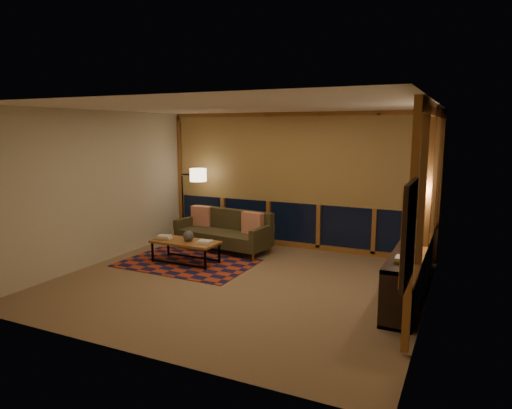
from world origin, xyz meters
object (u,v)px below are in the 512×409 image
at_px(coffee_table, 186,252).
at_px(bookshelf, 411,269).
at_px(sofa, 223,231).
at_px(floor_lamp, 183,205).

height_order(coffee_table, bookshelf, bookshelf).
bearing_deg(sofa, bookshelf, -7.02).
distance_m(floor_lamp, bookshelf, 4.93).
bearing_deg(coffee_table, sofa, 80.79).
relative_size(sofa, coffee_table, 1.56).
relative_size(floor_lamp, bookshelf, 0.54).
height_order(coffee_table, floor_lamp, floor_lamp).
distance_m(sofa, bookshelf, 3.75).
bearing_deg(coffee_table, floor_lamp, 126.36).
xyz_separation_m(coffee_table, bookshelf, (3.82, 0.14, 0.16)).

